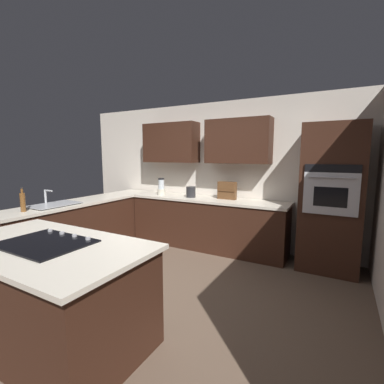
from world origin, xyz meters
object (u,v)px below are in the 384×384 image
at_px(cooktop, 45,243).
at_px(blender, 161,188).
at_px(kettle, 191,192).
at_px(sink_unit, 54,204).
at_px(spice_rack, 227,190).
at_px(dish_soap_bottle, 23,202).
at_px(wall_oven, 331,198).

xyz_separation_m(cooktop, blender, (0.80, -2.86, 0.13)).
bearing_deg(kettle, cooktop, 93.01).
height_order(sink_unit, kettle, sink_unit).
height_order(spice_rack, dish_soap_bottle, dish_soap_bottle).
distance_m(cooktop, blender, 2.97).
relative_size(cooktop, kettle, 3.92).
distance_m(blender, kettle, 0.65).
distance_m(spice_rack, dish_soap_bottle, 3.06).
distance_m(wall_oven, spice_rack, 1.60).
bearing_deg(dish_soap_bottle, blender, -108.22).
bearing_deg(blender, dish_soap_bottle, 71.78).
xyz_separation_m(spice_rack, kettle, (0.65, 0.12, -0.05)).
xyz_separation_m(wall_oven, sink_unit, (3.68, 1.74, -0.13)).
height_order(cooktop, dish_soap_bottle, dish_soap_bottle).
xyz_separation_m(cooktop, dish_soap_bottle, (1.52, -0.67, 0.13)).
height_order(sink_unit, cooktop, sink_unit).
relative_size(sink_unit, spice_rack, 2.16).
xyz_separation_m(blender, dish_soap_bottle, (0.72, 2.19, 0.00)).
distance_m(cooktop, dish_soap_bottle, 1.67).
bearing_deg(wall_oven, blender, 0.65).
bearing_deg(cooktop, kettle, -86.99).
height_order(blender, dish_soap_bottle, dish_soap_bottle).
relative_size(wall_oven, dish_soap_bottle, 6.27).
bearing_deg(spice_rack, dish_soap_bottle, 48.76).
bearing_deg(sink_unit, spice_rack, -138.73).
bearing_deg(dish_soap_bottle, sink_unit, -83.05).
xyz_separation_m(spice_rack, dish_soap_bottle, (2.02, 2.30, -0.01)).
xyz_separation_m(wall_oven, blender, (2.90, 0.03, -0.01)).
relative_size(spice_rack, dish_soap_bottle, 0.97).
height_order(wall_oven, sink_unit, wall_oven).
relative_size(sink_unit, cooktop, 0.92).
height_order(wall_oven, spice_rack, wall_oven).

